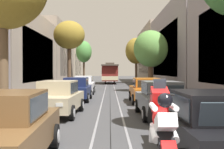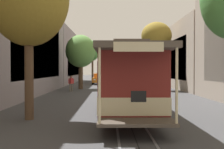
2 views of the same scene
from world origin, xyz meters
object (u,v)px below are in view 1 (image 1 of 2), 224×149
at_px(parked_car_brown_near_left, 4,128).
at_px(street_tree_kerb_right_second, 151,49).
at_px(parked_car_black_near_right, 210,126).
at_px(fire_hydrant, 42,99).
at_px(parked_car_beige_second_left, 58,98).
at_px(street_tree_kerb_left_mid, 84,52).
at_px(motorcycle_with_rider, 163,129).
at_px(parked_car_white_fourth_left, 84,85).
at_px(parked_car_navy_mid_left, 76,89).
at_px(cable_car_trolley, 110,73).
at_px(pedestrian_on_left_pavement, 151,81).
at_px(parked_car_grey_second_right, 161,99).
at_px(street_tree_kerb_right_mid, 136,51).
at_px(street_tree_kerb_left_second, 69,36).
at_px(parked_car_orange_mid_right, 146,90).

bearing_deg(parked_car_brown_near_left, street_tree_kerb_right_second, 73.80).
distance_m(parked_car_black_near_right, fire_hydrant, 11.87).
bearing_deg(parked_car_beige_second_left, fire_hydrant, 114.05).
relative_size(street_tree_kerb_left_mid, motorcycle_with_rider, 3.69).
bearing_deg(parked_car_white_fourth_left, parked_car_navy_mid_left, -89.56).
bearing_deg(parked_car_beige_second_left, street_tree_kerb_left_mid, 93.21).
height_order(parked_car_brown_near_left, parked_car_navy_mid_left, same).
bearing_deg(parked_car_black_near_right, street_tree_kerb_left_mid, 99.21).
relative_size(cable_car_trolley, pedestrian_on_left_pavement, 5.85).
relative_size(parked_car_beige_second_left, parked_car_navy_mid_left, 1.01).
height_order(parked_car_grey_second_right, motorcycle_with_rider, motorcycle_with_rider).
distance_m(parked_car_navy_mid_left, cable_car_trolley, 26.17).
bearing_deg(motorcycle_with_rider, fire_hydrant, 113.16).
distance_m(street_tree_kerb_right_mid, cable_car_trolley, 5.65).
bearing_deg(street_tree_kerb_left_mid, pedestrian_on_left_pavement, -60.17).
xyz_separation_m(parked_car_grey_second_right, street_tree_kerb_left_second, (-6.45, 16.80, 4.85)).
bearing_deg(cable_car_trolley, pedestrian_on_left_pavement, -72.09).
height_order(street_tree_kerb_left_mid, street_tree_kerb_right_mid, street_tree_kerb_right_mid).
bearing_deg(motorcycle_with_rider, parked_car_orange_mid_right, 84.07).
bearing_deg(pedestrian_on_left_pavement, motorcycle_with_rider, -97.95).
height_order(parked_car_beige_second_left, parked_car_navy_mid_left, same).
bearing_deg(parked_car_white_fourth_left, fire_hydrant, -99.94).
bearing_deg(motorcycle_with_rider, street_tree_kerb_right_second, 82.31).
height_order(parked_car_grey_second_right, cable_car_trolley, cable_car_trolley).
distance_m(street_tree_kerb_right_second, pedestrian_on_left_pavement, 4.78).
relative_size(parked_car_brown_near_left, motorcycle_with_rider, 2.34).
height_order(parked_car_beige_second_left, parked_car_grey_second_right, same).
xyz_separation_m(parked_car_black_near_right, street_tree_kerb_right_mid, (2.04, 39.83, 4.46)).
xyz_separation_m(parked_car_black_near_right, cable_car_trolley, (-2.25, 39.05, 0.86)).
bearing_deg(parked_car_black_near_right, parked_car_grey_second_right, 90.13).
bearing_deg(fire_hydrant, street_tree_kerb_right_second, 55.01).
xyz_separation_m(parked_car_brown_near_left, street_tree_kerb_right_second, (6.30, 21.69, 3.37)).
bearing_deg(parked_car_orange_mid_right, street_tree_kerb_right_mid, 85.92).
distance_m(street_tree_kerb_left_mid, fire_hydrant, 30.61).
xyz_separation_m(parked_car_orange_mid_right, motorcycle_with_rider, (-1.36, -13.11, 0.19)).
height_order(parked_car_beige_second_left, street_tree_kerb_right_second, street_tree_kerb_right_second).
bearing_deg(pedestrian_on_left_pavement, street_tree_kerb_left_second, -167.58).
relative_size(street_tree_kerb_left_second, street_tree_kerb_right_mid, 0.97).
distance_m(parked_car_grey_second_right, pedestrian_on_left_pavement, 18.88).
bearing_deg(motorcycle_with_rider, street_tree_kerb_right_mid, 85.33).
distance_m(street_tree_kerb_right_second, motorcycle_with_rider, 23.17).
xyz_separation_m(parked_car_brown_near_left, parked_car_grey_second_right, (4.54, 6.37, 0.00)).
relative_size(parked_car_black_near_right, motorcycle_with_rider, 2.31).
distance_m(parked_car_orange_mid_right, cable_car_trolley, 27.33).
bearing_deg(street_tree_kerb_left_mid, parked_car_brown_near_left, -87.19).
xyz_separation_m(motorcycle_with_rider, pedestrian_on_left_pavement, (3.65, 26.16, -0.11)).
bearing_deg(parked_car_navy_mid_left, parked_car_black_near_right, -70.63).
distance_m(parked_car_navy_mid_left, street_tree_kerb_right_mid, 28.00).
relative_size(parked_car_beige_second_left, parked_car_grey_second_right, 1.01).
bearing_deg(cable_car_trolley, parked_car_black_near_right, -86.71).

